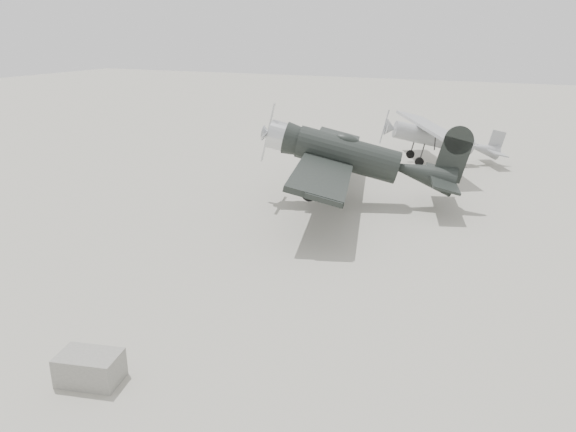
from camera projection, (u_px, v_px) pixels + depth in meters
name	position (u px, v px, depth m)	size (l,w,h in m)	color
ground	(298.00, 265.00, 20.85)	(160.00, 160.00, 0.00)	#9C998B
lowwing_monoplane	(357.00, 158.00, 27.33)	(10.01, 13.79, 4.45)	black
highwing_monoplane	(439.00, 135.00, 35.31)	(8.33, 10.48, 3.10)	gray
equipment_block	(90.00, 368.00, 13.86)	(1.52, 0.95, 0.76)	slate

